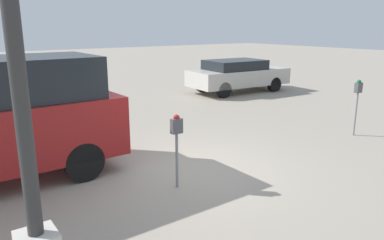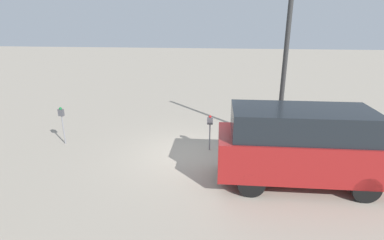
% 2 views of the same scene
% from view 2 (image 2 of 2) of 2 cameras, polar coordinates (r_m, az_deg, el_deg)
% --- Properties ---
extents(ground_plane, '(80.00, 80.00, 0.00)m').
position_cam_2_polar(ground_plane, '(10.74, -0.09, -6.72)').
color(ground_plane, gray).
extents(parking_meter_near, '(0.21, 0.12, 1.34)m').
position_cam_2_polar(parking_meter_near, '(10.81, 3.43, -0.87)').
color(parking_meter_near, gray).
rests_on(parking_meter_near, ground).
extents(parking_meter_far, '(0.21, 0.12, 1.48)m').
position_cam_2_polar(parking_meter_far, '(12.32, -23.57, 0.51)').
color(parking_meter_far, gray).
rests_on(parking_meter_far, ground).
extents(lamp_post, '(0.44, 0.44, 5.60)m').
position_cam_2_polar(lamp_post, '(11.85, 16.74, 4.81)').
color(lamp_post, beige).
rests_on(lamp_post, ground).
extents(parked_van, '(4.84, 1.95, 2.28)m').
position_cam_2_polar(parked_van, '(9.09, 20.20, -4.38)').
color(parked_van, maroon).
rests_on(parked_van, ground).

